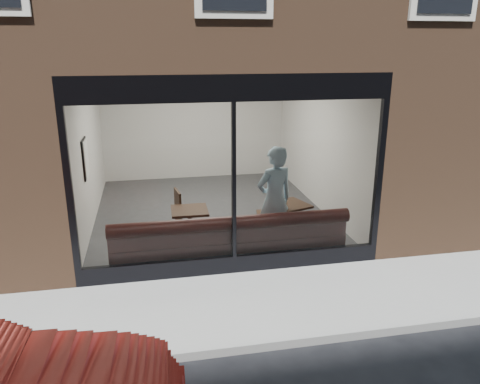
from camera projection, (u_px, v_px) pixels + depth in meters
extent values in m
plane|color=black|center=(264.00, 347.00, 5.84)|extent=(120.00, 120.00, 0.00)
cube|color=gray|center=(247.00, 305.00, 6.77)|extent=(40.00, 2.00, 0.01)
cube|color=gray|center=(265.00, 345.00, 5.77)|extent=(40.00, 0.10, 0.12)
cube|color=brown|center=(50.00, 126.00, 12.15)|extent=(2.50, 12.00, 3.20)
cube|color=brown|center=(323.00, 117.00, 13.54)|extent=(2.50, 12.00, 3.20)
cube|color=brown|center=(185.00, 108.00, 15.65)|extent=(5.00, 6.00, 3.20)
plane|color=#2D2D30|center=(210.00, 212.00, 10.51)|extent=(6.00, 6.00, 0.00)
plane|color=white|center=(207.00, 66.00, 9.56)|extent=(6.00, 6.00, 0.00)
plane|color=silver|center=(194.00, 121.00, 12.83)|extent=(5.00, 0.00, 5.00)
plane|color=silver|center=(88.00, 147.00, 9.57)|extent=(0.00, 6.00, 6.00)
plane|color=silver|center=(319.00, 138.00, 10.50)|extent=(0.00, 6.00, 6.00)
cube|color=black|center=(234.00, 264.00, 7.71)|extent=(5.00, 0.10, 0.30)
cube|color=black|center=(233.00, 88.00, 6.86)|extent=(5.00, 0.10, 0.40)
cube|color=black|center=(234.00, 183.00, 7.29)|extent=(0.06, 0.10, 2.50)
plane|color=white|center=(234.00, 183.00, 7.26)|extent=(4.80, 0.00, 4.80)
cube|color=#331214|center=(230.00, 250.00, 8.06)|extent=(4.00, 0.55, 0.45)
imported|color=#A4C9DE|center=(274.00, 200.00, 8.29)|extent=(0.82, 0.66, 1.95)
cube|color=black|center=(189.00, 210.00, 8.46)|extent=(0.67, 0.67, 0.04)
cube|color=black|center=(289.00, 205.00, 8.75)|extent=(0.83, 0.83, 0.04)
cube|color=black|center=(169.00, 227.00, 9.06)|extent=(0.53, 0.53, 0.04)
cube|color=black|center=(267.00, 214.00, 9.75)|extent=(0.49, 0.49, 0.04)
cube|color=white|center=(86.00, 158.00, 8.86)|extent=(0.02, 0.53, 0.70)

